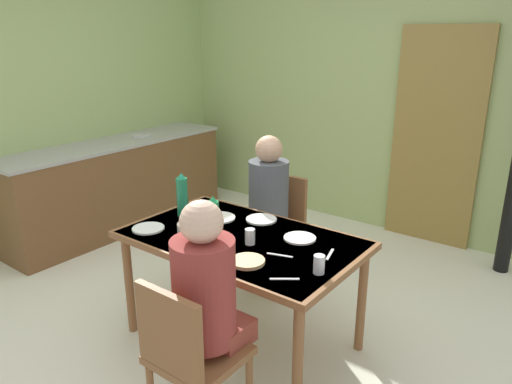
% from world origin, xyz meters
% --- Properties ---
extents(ground_plane, '(6.09, 6.09, 0.00)m').
position_xyz_m(ground_plane, '(0.00, 0.00, 0.00)').
color(ground_plane, silver).
extents(wall_back, '(4.74, 0.10, 2.84)m').
position_xyz_m(wall_back, '(0.00, 2.34, 1.42)').
color(wall_back, '#9CB36E').
rests_on(wall_back, ground_plane).
extents(wall_left, '(0.10, 3.52, 2.84)m').
position_xyz_m(wall_left, '(-2.27, 0.59, 1.42)').
color(wall_left, '#9AB46C').
rests_on(wall_left, ground_plane).
extents(door_wooden, '(0.80, 0.05, 2.00)m').
position_xyz_m(door_wooden, '(0.73, 2.26, 1.00)').
color(door_wooden, olive).
rests_on(door_wooden, ground_plane).
extents(kitchen_counter, '(0.61, 2.42, 0.91)m').
position_xyz_m(kitchen_counter, '(-1.94, 0.69, 0.45)').
color(kitchen_counter, brown).
rests_on(kitchen_counter, ground_plane).
extents(dining_table, '(1.45, 0.88, 0.73)m').
position_xyz_m(dining_table, '(0.32, -0.10, 0.66)').
color(dining_table, brown).
rests_on(dining_table, ground_plane).
extents(chair_near_diner, '(0.40, 0.40, 0.87)m').
position_xyz_m(chair_near_diner, '(0.64, -0.89, 0.50)').
color(chair_near_diner, brown).
rests_on(chair_near_diner, ground_plane).
extents(chair_far_diner, '(0.40, 0.40, 0.87)m').
position_xyz_m(chair_far_diner, '(0.05, 0.70, 0.50)').
color(chair_far_diner, brown).
rests_on(chair_far_diner, ground_plane).
extents(person_near_diner, '(0.30, 0.37, 0.77)m').
position_xyz_m(person_near_diner, '(0.64, -0.75, 0.78)').
color(person_near_diner, brown).
rests_on(person_near_diner, ground_plane).
extents(person_far_diner, '(0.30, 0.37, 0.77)m').
position_xyz_m(person_far_diner, '(0.05, 0.56, 0.78)').
color(person_far_diner, '#4C4D4D').
rests_on(person_far_diner, ground_plane).
extents(water_bottle_green_near, '(0.07, 0.07, 0.30)m').
position_xyz_m(water_bottle_green_near, '(0.25, -0.26, 0.87)').
color(water_bottle_green_near, '#289A57').
rests_on(water_bottle_green_near, dining_table).
extents(water_bottle_green_far, '(0.08, 0.08, 0.30)m').
position_xyz_m(water_bottle_green_far, '(-0.23, -0.05, 0.88)').
color(water_bottle_green_far, '#1E794E').
rests_on(water_bottle_green_far, dining_table).
extents(serving_bowl_center, '(0.17, 0.17, 0.05)m').
position_xyz_m(serving_bowl_center, '(0.02, -0.22, 0.76)').
color(serving_bowl_center, '#F1E0CA').
rests_on(serving_bowl_center, dining_table).
extents(dinner_plate_near_left, '(0.20, 0.20, 0.01)m').
position_xyz_m(dinner_plate_near_left, '(-0.23, -0.36, 0.74)').
color(dinner_plate_near_left, white).
rests_on(dinner_plate_near_left, dining_table).
extents(dinner_plate_near_right, '(0.20, 0.20, 0.01)m').
position_xyz_m(dinner_plate_near_right, '(0.62, 0.09, 0.74)').
color(dinner_plate_near_right, white).
rests_on(dinner_plate_near_right, dining_table).
extents(dinner_plate_far_center, '(0.21, 0.21, 0.01)m').
position_xyz_m(dinner_plate_far_center, '(0.25, 0.20, 0.74)').
color(dinner_plate_far_center, white).
rests_on(dinner_plate_far_center, dining_table).
extents(dinner_plate_far_side, '(0.22, 0.22, 0.01)m').
position_xyz_m(dinner_plate_far_side, '(0.01, 0.05, 0.74)').
color(dinner_plate_far_side, white).
rests_on(dinner_plate_far_side, dining_table).
extents(drinking_glass_by_near_diner, '(0.06, 0.06, 0.09)m').
position_xyz_m(drinking_glass_by_near_diner, '(0.43, -0.15, 0.78)').
color(drinking_glass_by_near_diner, silver).
rests_on(drinking_glass_by_near_diner, dining_table).
extents(drinking_glass_by_far_diner, '(0.06, 0.06, 0.10)m').
position_xyz_m(drinking_glass_by_far_diner, '(0.94, -0.22, 0.78)').
color(drinking_glass_by_far_diner, silver).
rests_on(drinking_glass_by_far_diner, dining_table).
extents(bread_plate_sliced, '(0.19, 0.19, 0.02)m').
position_xyz_m(bread_plate_sliced, '(0.57, -0.35, 0.74)').
color(bread_plate_sliced, '#DBB77A').
rests_on(bread_plate_sliced, dining_table).
extents(cutlery_knife_near, '(0.05, 0.15, 0.00)m').
position_xyz_m(cutlery_knife_near, '(0.88, 0.01, 0.73)').
color(cutlery_knife_near, silver).
rests_on(cutlery_knife_near, dining_table).
extents(cutlery_fork_near, '(0.13, 0.10, 0.00)m').
position_xyz_m(cutlery_fork_near, '(0.83, -0.38, 0.73)').
color(cutlery_fork_near, silver).
rests_on(cutlery_fork_near, dining_table).
extents(cutlery_knife_far, '(0.15, 0.06, 0.00)m').
position_xyz_m(cutlery_knife_far, '(0.66, -0.17, 0.73)').
color(cutlery_knife_far, silver).
rests_on(cutlery_knife_far, dining_table).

